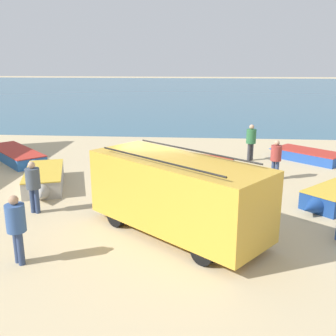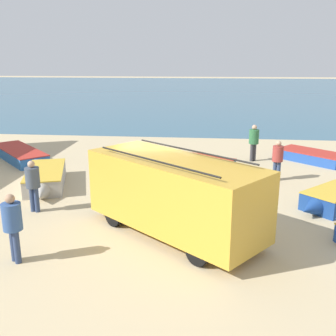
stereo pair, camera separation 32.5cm
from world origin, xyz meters
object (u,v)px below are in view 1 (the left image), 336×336
object	(u,v)px
fishing_rowboat_3	(306,155)
fisherman_0	(251,139)
parked_van	(176,193)
fisherman_2	(276,156)
fisherman_1	(16,223)
fishing_rowboat_2	(185,161)
fishing_rowboat_1	(17,156)
fishing_rowboat_5	(44,179)
fisherman_3	(33,183)

from	to	relation	value
fishing_rowboat_3	fisherman_0	distance (m)	2.95
parked_van	fisherman_2	size ratio (longest dim) A/B	3.27
fishing_rowboat_3	fisherman_1	bearing A→B (deg)	90.94
fishing_rowboat_2	fisherman_1	xyz separation A→B (m)	(-3.74, -9.46, 0.79)
fishing_rowboat_2	fisherman_0	xyz separation A→B (m)	(3.18, 1.36, 0.81)
fishing_rowboat_1	fisherman_1	size ratio (longest dim) A/B	2.55
parked_van	fishing_rowboat_2	xyz separation A→B (m)	(-0.00, 7.40, -0.96)
fishing_rowboat_5	fisherman_2	distance (m)	9.45
fishing_rowboat_2	fisherman_3	size ratio (longest dim) A/B	2.76
fishing_rowboat_2	fishing_rowboat_5	world-z (taller)	fishing_rowboat_5
fishing_rowboat_5	fisherman_1	bearing A→B (deg)	-1.66
fisherman_1	fishing_rowboat_2	bearing A→B (deg)	-163.72
fisherman_2	fishing_rowboat_1	bearing A→B (deg)	111.98
fishing_rowboat_1	fisherman_2	distance (m)	12.40
fishing_rowboat_1	fisherman_3	size ratio (longest dim) A/B	2.61
parked_van	fishing_rowboat_2	distance (m)	7.47
parked_van	fisherman_0	distance (m)	9.33
parked_van	fishing_rowboat_3	size ratio (longest dim) A/B	1.55
fishing_rowboat_1	fisherman_0	bearing A→B (deg)	50.74
fishing_rowboat_3	fisherman_3	xyz separation A→B (m)	(-10.70, -7.88, 0.79)
fisherman_3	fisherman_1	bearing A→B (deg)	29.52
fishing_rowboat_2	fisherman_0	bearing A→B (deg)	-129.14
fishing_rowboat_1	fisherman_1	world-z (taller)	fisherman_1
fisherman_0	fisherman_3	bearing A→B (deg)	-85.55
fishing_rowboat_5	fisherman_2	world-z (taller)	fisherman_2
fishing_rowboat_5	fisherman_2	size ratio (longest dim) A/B	2.50
fisherman_3	fisherman_2	bearing A→B (deg)	130.55
fishing_rowboat_1	fisherman_3	world-z (taller)	fisherman_3
fisherman_1	fisherman_3	xyz separation A→B (m)	(-0.96, 3.26, -0.02)
parked_van	fisherman_0	bearing A→B (deg)	-70.97
fishing_rowboat_2	fisherman_2	distance (m)	4.28
fishing_rowboat_3	fisherman_3	bearing A→B (deg)	78.47
fisherman_1	fisherman_3	bearing A→B (deg)	-125.74
fishing_rowboat_2	fishing_rowboat_5	bearing A→B (deg)	61.21
fishing_rowboat_1	fisherman_2	xyz separation A→B (m)	(12.19, -2.11, 0.73)
parked_van	fishing_rowboat_2	size ratio (longest dim) A/B	1.14
fisherman_0	fisherman_2	bearing A→B (deg)	-27.77
fisherman_2	parked_van	bearing A→B (deg)	177.63
fisherman_2	fishing_rowboat_2	bearing A→B (deg)	96.89
fishing_rowboat_3	fisherman_0	world-z (taller)	fisherman_0
parked_van	fisherman_0	world-z (taller)	parked_van
fisherman_0	fisherman_2	xyz separation A→B (m)	(0.65, -3.14, -0.08)
fishing_rowboat_2	fishing_rowboat_5	xyz separation A→B (m)	(-5.43, -3.60, 0.06)
parked_van	fishing_rowboat_2	bearing A→B (deg)	-51.04
fisherman_0	fishing_rowboat_3	bearing A→B (deg)	56.84
fisherman_2	fisherman_3	world-z (taller)	fisherman_3
fishing_rowboat_2	fishing_rowboat_3	distance (m)	6.22
fisherman_3	fishing_rowboat_3	bearing A→B (deg)	139.48
fishing_rowboat_3	fisherman_2	bearing A→B (deg)	99.93
parked_van	fishing_rowboat_5	world-z (taller)	parked_van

